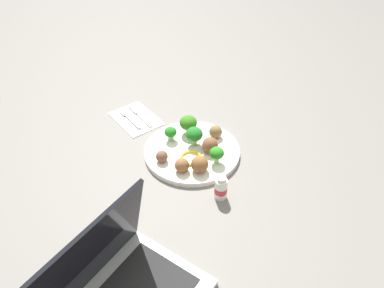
{
  "coord_description": "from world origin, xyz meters",
  "views": [
    {
      "loc": [
        -0.62,
        0.51,
        0.7
      ],
      "look_at": [
        0.0,
        0.0,
        0.04
      ],
      "focal_mm": 33.81,
      "sensor_mm": 36.0,
      "label": 1
    }
  ],
  "objects_px": {
    "napkin": "(136,118)",
    "knife": "(139,114)",
    "yogurt_bottle": "(221,188)",
    "broccoli_floret_mid_right": "(194,134)",
    "meatball_near_rim": "(162,156)",
    "broccoli_floret_front_right": "(217,153)",
    "meatball_front_right": "(215,131)",
    "plate": "(192,151)",
    "meatball_center": "(200,164)",
    "pepper_ring_front_left": "(191,158)",
    "fork": "(130,118)",
    "broccoli_floret_back_right": "(188,123)",
    "meatball_back_right": "(182,165)",
    "meatball_front_left": "(210,145)",
    "broccoli_floret_near_rim": "(171,133)"
  },
  "relations": [
    {
      "from": "broccoli_floret_front_right",
      "to": "yogurt_bottle",
      "type": "xyz_separation_m",
      "value": [
        -0.09,
        0.07,
        -0.02
      ]
    },
    {
      "from": "meatball_near_rim",
      "to": "napkin",
      "type": "relative_size",
      "value": 0.2
    },
    {
      "from": "fork",
      "to": "napkin",
      "type": "bearing_deg",
      "value": -115.37
    },
    {
      "from": "napkin",
      "to": "yogurt_bottle",
      "type": "bearing_deg",
      "value": 177.58
    },
    {
      "from": "knife",
      "to": "yogurt_bottle",
      "type": "distance_m",
      "value": 0.44
    },
    {
      "from": "broccoli_floret_near_rim",
      "to": "fork",
      "type": "xyz_separation_m",
      "value": [
        0.19,
        0.03,
        -0.04
      ]
    },
    {
      "from": "meatball_center",
      "to": "knife",
      "type": "relative_size",
      "value": 0.33
    },
    {
      "from": "broccoli_floret_front_right",
      "to": "broccoli_floret_mid_right",
      "type": "height_order",
      "value": "broccoli_floret_mid_right"
    },
    {
      "from": "broccoli_floret_mid_right",
      "to": "meatball_front_right",
      "type": "xyz_separation_m",
      "value": [
        -0.01,
        -0.07,
        -0.02
      ]
    },
    {
      "from": "napkin",
      "to": "broccoli_floret_front_right",
      "type": "bearing_deg",
      "value": -171.55
    },
    {
      "from": "fork",
      "to": "meatball_near_rim",
      "type": "bearing_deg",
      "value": 169.4
    },
    {
      "from": "meatball_front_right",
      "to": "knife",
      "type": "xyz_separation_m",
      "value": [
        0.26,
        0.11,
        -0.03
      ]
    },
    {
      "from": "meatball_front_left",
      "to": "pepper_ring_front_left",
      "type": "bearing_deg",
      "value": 82.37
    },
    {
      "from": "meatball_front_left",
      "to": "meatball_near_rim",
      "type": "bearing_deg",
      "value": 67.87
    },
    {
      "from": "broccoli_floret_near_rim",
      "to": "pepper_ring_front_left",
      "type": "distance_m",
      "value": 0.11
    },
    {
      "from": "plate",
      "to": "broccoli_floret_mid_right",
      "type": "xyz_separation_m",
      "value": [
        0.01,
        -0.02,
        0.05
      ]
    },
    {
      "from": "meatball_back_right",
      "to": "fork",
      "type": "xyz_separation_m",
      "value": [
        0.31,
        -0.03,
        -0.03
      ]
    },
    {
      "from": "broccoli_floret_mid_right",
      "to": "knife",
      "type": "height_order",
      "value": "broccoli_floret_mid_right"
    },
    {
      "from": "broccoli_floret_near_rim",
      "to": "meatball_center",
      "type": "bearing_deg",
      "value": 172.71
    },
    {
      "from": "plate",
      "to": "napkin",
      "type": "bearing_deg",
      "value": 7.54
    },
    {
      "from": "broccoli_floret_front_right",
      "to": "napkin",
      "type": "height_order",
      "value": "broccoli_floret_front_right"
    },
    {
      "from": "meatball_back_right",
      "to": "yogurt_bottle",
      "type": "relative_size",
      "value": 0.57
    },
    {
      "from": "plate",
      "to": "meatball_center",
      "type": "xyz_separation_m",
      "value": [
        -0.08,
        0.04,
        0.03
      ]
    },
    {
      "from": "meatball_front_right",
      "to": "fork",
      "type": "height_order",
      "value": "meatball_front_right"
    },
    {
      "from": "knife",
      "to": "meatball_near_rim",
      "type": "bearing_deg",
      "value": 161.45
    },
    {
      "from": "broccoli_floret_mid_right",
      "to": "meatball_front_right",
      "type": "relative_size",
      "value": 1.48
    },
    {
      "from": "broccoli_floret_mid_right",
      "to": "fork",
      "type": "bearing_deg",
      "value": 15.97
    },
    {
      "from": "napkin",
      "to": "knife",
      "type": "height_order",
      "value": "knife"
    },
    {
      "from": "broccoli_floret_back_right",
      "to": "pepper_ring_front_left",
      "type": "height_order",
      "value": "broccoli_floret_back_right"
    },
    {
      "from": "broccoli_floret_back_right",
      "to": "napkin",
      "type": "bearing_deg",
      "value": 22.02
    },
    {
      "from": "broccoli_floret_front_right",
      "to": "meatball_center",
      "type": "bearing_deg",
      "value": 85.82
    },
    {
      "from": "broccoli_floret_mid_right",
      "to": "yogurt_bottle",
      "type": "distance_m",
      "value": 0.21
    },
    {
      "from": "broccoli_floret_back_right",
      "to": "broccoli_floret_mid_right",
      "type": "relative_size",
      "value": 1.02
    },
    {
      "from": "meatball_back_right",
      "to": "meatball_front_right",
      "type": "bearing_deg",
      "value": -71.67
    },
    {
      "from": "broccoli_floret_front_right",
      "to": "pepper_ring_front_left",
      "type": "height_order",
      "value": "broccoli_floret_front_right"
    },
    {
      "from": "meatball_front_right",
      "to": "pepper_ring_front_left",
      "type": "distance_m",
      "value": 0.13
    },
    {
      "from": "meatball_front_right",
      "to": "napkin",
      "type": "xyz_separation_m",
      "value": [
        0.25,
        0.13,
        -0.03
      ]
    },
    {
      "from": "yogurt_bottle",
      "to": "broccoli_floret_front_right",
      "type": "bearing_deg",
      "value": -36.91
    },
    {
      "from": "plate",
      "to": "broccoli_floret_front_right",
      "type": "xyz_separation_m",
      "value": [
        -0.09,
        -0.02,
        0.04
      ]
    },
    {
      "from": "meatball_near_rim",
      "to": "fork",
      "type": "xyz_separation_m",
      "value": [
        0.25,
        -0.05,
        -0.03
      ]
    },
    {
      "from": "meatball_front_left",
      "to": "fork",
      "type": "xyz_separation_m",
      "value": [
        0.3,
        0.09,
        -0.03
      ]
    },
    {
      "from": "meatball_near_rim",
      "to": "meatball_front_left",
      "type": "distance_m",
      "value": 0.14
    },
    {
      "from": "meatball_near_rim",
      "to": "plate",
      "type": "bearing_deg",
      "value": -98.36
    },
    {
      "from": "broccoli_floret_mid_right",
      "to": "meatball_back_right",
      "type": "bearing_deg",
      "value": 123.8
    },
    {
      "from": "broccoli_floret_front_right",
      "to": "fork",
      "type": "height_order",
      "value": "broccoli_floret_front_right"
    },
    {
      "from": "broccoli_floret_back_right",
      "to": "pepper_ring_front_left",
      "type": "bearing_deg",
      "value": 144.87
    },
    {
      "from": "broccoli_floret_near_rim",
      "to": "pepper_ring_front_left",
      "type": "bearing_deg",
      "value": 175.93
    },
    {
      "from": "broccoli_floret_mid_right",
      "to": "yogurt_bottle",
      "type": "height_order",
      "value": "broccoli_floret_mid_right"
    },
    {
      "from": "plate",
      "to": "meatball_back_right",
      "type": "distance_m",
      "value": 0.1
    },
    {
      "from": "plate",
      "to": "meatball_back_right",
      "type": "relative_size",
      "value": 7.02
    }
  ]
}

